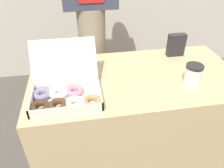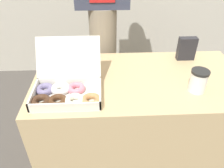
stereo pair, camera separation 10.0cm
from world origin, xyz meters
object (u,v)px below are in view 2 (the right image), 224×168
object	(u,v)px
donut_box	(65,90)
person_customer	(102,2)
napkin_holder	(187,49)
coffee_cup	(198,81)

from	to	relation	value
donut_box	person_customer	world-z (taller)	person_customer
napkin_holder	person_customer	size ratio (longest dim) A/B	0.08
person_customer	napkin_holder	bearing A→B (deg)	-27.79
coffee_cup	person_customer	bearing A→B (deg)	127.55
napkin_holder	person_customer	xyz separation A→B (m)	(-0.51, 0.27, 0.21)
napkin_holder	person_customer	bearing A→B (deg)	152.21
napkin_holder	coffee_cup	bearing A→B (deg)	-98.39
donut_box	coffee_cup	xyz separation A→B (m)	(0.65, 0.01, 0.02)
donut_box	coffee_cup	distance (m)	0.65
donut_box	person_customer	xyz separation A→B (m)	(0.19, 0.61, 0.25)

